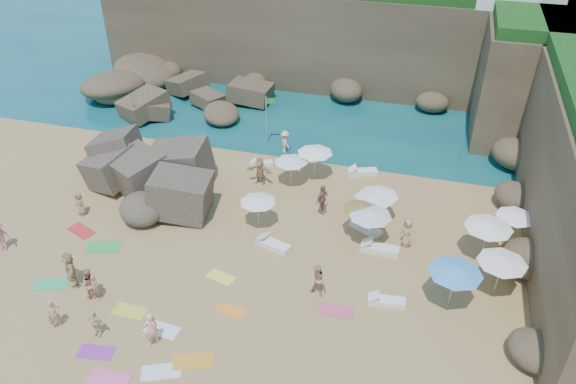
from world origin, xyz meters
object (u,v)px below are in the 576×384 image
(parasol_2, at_px, (375,196))
(person_stand_4, at_px, (407,233))
(person_stand_1, at_px, (89,283))
(person_stand_2, at_px, (285,142))
(parasol_0, at_px, (291,160))
(lounger_0, at_px, (261,164))
(person_stand_0, at_px, (54,314))
(person_stand_3, at_px, (322,199))
(person_stand_6, at_px, (151,329))
(rock_outcrop, at_px, (159,196))
(flag_pole, at_px, (268,114))
(person_stand_5, at_px, (260,171))
(parasol_1, at_px, (379,193))

(parasol_2, relative_size, person_stand_4, 1.29)
(person_stand_1, height_order, person_stand_2, person_stand_1)
(parasol_0, bearing_deg, person_stand_1, -117.98)
(lounger_0, bearing_deg, person_stand_0, -128.57)
(person_stand_3, height_order, person_stand_6, person_stand_3)
(rock_outcrop, bearing_deg, parasol_2, 3.20)
(parasol_0, relative_size, person_stand_1, 1.22)
(rock_outcrop, height_order, parasol_0, parasol_0)
(parasol_0, distance_m, person_stand_1, 14.14)
(flag_pole, bearing_deg, person_stand_5, -78.16)
(person_stand_0, relative_size, person_stand_5, 0.89)
(rock_outcrop, relative_size, person_stand_5, 4.22)
(lounger_0, distance_m, person_stand_6, 16.09)
(flag_pole, height_order, person_stand_1, flag_pole)
(parasol_0, height_order, parasol_1, parasol_1)
(parasol_0, height_order, parasol_2, parasol_2)
(parasol_1, bearing_deg, lounger_0, 153.56)
(person_stand_4, bearing_deg, parasol_0, -156.47)
(flag_pole, distance_m, person_stand_6, 19.19)
(person_stand_1, bearing_deg, parasol_0, -151.58)
(person_stand_0, distance_m, person_stand_1, 2.23)
(parasol_2, bearing_deg, lounger_0, 150.95)
(parasol_2, bearing_deg, person_stand_3, 174.66)
(rock_outcrop, relative_size, person_stand_4, 4.44)
(person_stand_4, bearing_deg, parasol_2, -162.64)
(parasol_0, xyz_separation_m, person_stand_3, (2.60, -2.51, -0.86))
(parasol_1, xyz_separation_m, person_stand_4, (1.86, -1.83, -1.06))
(person_stand_2, xyz_separation_m, person_stand_6, (-0.86, -18.17, 0.08))
(flag_pole, xyz_separation_m, person_stand_0, (-4.02, -19.46, -1.52))
(person_stand_3, height_order, person_stand_4, person_stand_3)
(parasol_0, height_order, person_stand_5, parasol_0)
(person_stand_3, bearing_deg, parasol_1, -67.32)
(rock_outcrop, bearing_deg, person_stand_6, -64.27)
(parasol_1, distance_m, person_stand_3, 3.38)
(parasol_0, xyz_separation_m, person_stand_6, (-2.36, -14.31, -0.89))
(person_stand_3, distance_m, person_stand_5, 5.01)
(rock_outcrop, xyz_separation_m, parasol_2, (13.18, 0.74, 1.92))
(flag_pole, relative_size, person_stand_1, 2.13)
(parasol_2, xyz_separation_m, person_stand_5, (-7.56, 2.40, -1.02))
(person_stand_3, bearing_deg, person_stand_0, 162.67)
(person_stand_5, bearing_deg, person_stand_0, -104.98)
(parasol_0, bearing_deg, person_stand_3, -43.99)
(parasol_0, bearing_deg, flag_pole, 122.14)
(lounger_0, bearing_deg, person_stand_3, -62.85)
(parasol_0, bearing_deg, person_stand_2, 111.25)
(parasol_1, bearing_deg, parasol_2, -119.97)
(parasol_0, bearing_deg, person_stand_5, -168.59)
(person_stand_0, height_order, person_stand_6, person_stand_6)
(parasol_0, xyz_separation_m, person_stand_4, (7.70, -4.25, -0.95))
(rock_outcrop, distance_m, person_stand_6, 12.00)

